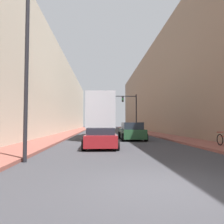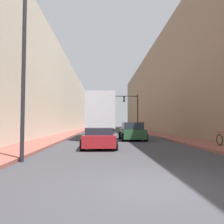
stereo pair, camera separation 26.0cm
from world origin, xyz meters
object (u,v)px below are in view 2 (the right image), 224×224
at_px(suv_car, 132,132).
at_px(parked_bicycle, 224,140).
at_px(semi_truck, 101,115).
at_px(traffic_signal_gantry, 128,106).
at_px(sedan_car, 99,138).
at_px(street_lamp, 24,37).

height_order(suv_car, parked_bicycle, suv_car).
distance_m(semi_truck, suv_car, 5.07).
bearing_deg(traffic_signal_gantry, sedan_car, -101.21).
relative_size(suv_car, traffic_signal_gantry, 0.69).
bearing_deg(street_lamp, semi_truck, 78.61).
relative_size(semi_truck, traffic_signal_gantry, 1.77).
distance_m(semi_truck, parked_bicycle, 13.59).
bearing_deg(suv_car, parked_bicycle, -57.57).
bearing_deg(street_lamp, sedan_car, 58.87).
bearing_deg(semi_truck, suv_car, -52.44).
relative_size(sedan_car, suv_car, 0.94).
relative_size(sedan_car, street_lamp, 0.54).
bearing_deg(parked_bicycle, semi_truck, 124.26).
distance_m(semi_truck, traffic_signal_gantry, 12.64).
distance_m(street_lamp, parked_bicycle, 12.23).
distance_m(sedan_car, traffic_signal_gantry, 22.50).
distance_m(suv_car, parked_bicycle, 8.68).
bearing_deg(traffic_signal_gantry, semi_truck, -110.24).
bearing_deg(sedan_car, traffic_signal_gantry, 78.79).
height_order(street_lamp, parked_bicycle, street_lamp).
height_order(semi_truck, traffic_signal_gantry, traffic_signal_gantry).
relative_size(semi_truck, parked_bicycle, 6.64).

